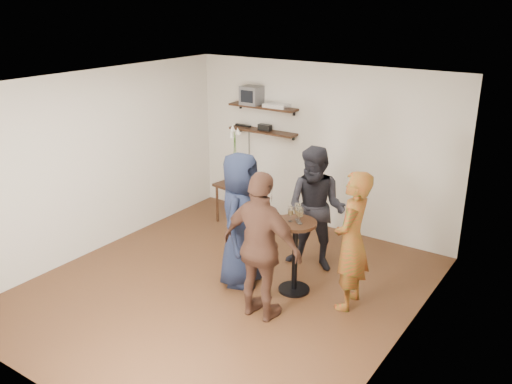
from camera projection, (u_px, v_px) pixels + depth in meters
room at (223, 192)px, 6.53m from camera, size 4.58×5.08×2.68m
shelf_upper at (263, 107)px, 8.72m from camera, size 1.20×0.25×0.04m
shelf_lower at (263, 131)px, 8.85m from camera, size 1.20×0.25×0.04m
crt_monitor at (252, 95)px, 8.77m from camera, size 0.32×0.30×0.30m
dvd_deck at (277, 106)px, 8.56m from camera, size 0.40×0.24×0.06m
radio at (265, 127)px, 8.81m from camera, size 0.22×0.10×0.10m
power_strip at (243, 125)px, 9.11m from camera, size 0.30×0.05×0.03m
side_table at (235, 190)px, 8.89m from camera, size 0.61×0.61×0.64m
vase_lilies at (235, 165)px, 8.75m from camera, size 0.20×0.20×1.01m
drinks_table at (295, 247)px, 6.69m from camera, size 0.52×0.52×0.95m
wine_glass_fl at (291, 211)px, 6.54m from camera, size 0.06×0.06×0.19m
wine_glass_fr at (300, 213)px, 6.47m from camera, size 0.07×0.07×0.21m
wine_glass_bl at (297, 209)px, 6.58m from camera, size 0.07×0.07×0.21m
wine_glass_br at (298, 212)px, 6.52m from camera, size 0.07×0.07×0.20m
person_plaid at (352, 241)px, 6.29m from camera, size 0.47×0.66×1.70m
person_dark at (316, 209)px, 7.21m from camera, size 0.91×0.75×1.71m
person_navy at (241, 220)px, 6.81m from camera, size 0.77×0.98×1.76m
person_brown at (262, 247)px, 6.05m from camera, size 1.05×0.46×1.76m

